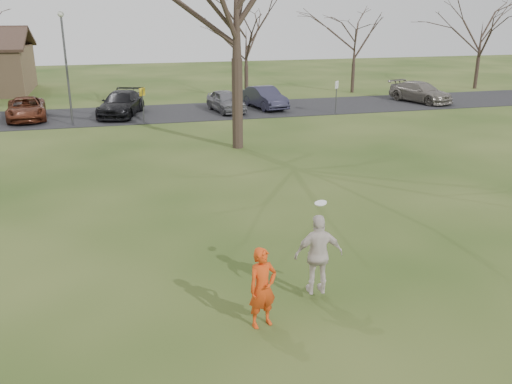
{
  "coord_description": "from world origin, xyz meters",
  "views": [
    {
      "loc": [
        -3.64,
        -9.79,
        6.33
      ],
      "look_at": [
        0.0,
        4.0,
        1.5
      ],
      "focal_mm": 37.92,
      "sensor_mm": 36.0,
      "label": 1
    }
  ],
  "objects_px": {
    "player_defender": "(263,288)",
    "car_7": "(421,92)",
    "car_2": "(26,109)",
    "car_4": "(226,101)",
    "car_5": "(265,98)",
    "catching_play": "(319,255)",
    "car_3": "(121,104)",
    "lamp_post": "(65,55)"
  },
  "relations": [
    {
      "from": "lamp_post",
      "to": "car_5",
      "type": "bearing_deg",
      "value": 11.86
    },
    {
      "from": "car_7",
      "to": "catching_play",
      "type": "distance_m",
      "value": 29.62
    },
    {
      "from": "car_4",
      "to": "car_7",
      "type": "distance_m",
      "value": 14.23
    },
    {
      "from": "car_3",
      "to": "catching_play",
      "type": "bearing_deg",
      "value": -64.47
    },
    {
      "from": "car_3",
      "to": "car_2",
      "type": "bearing_deg",
      "value": -164.17
    },
    {
      "from": "catching_play",
      "to": "car_5",
      "type": "bearing_deg",
      "value": 77.04
    },
    {
      "from": "car_4",
      "to": "car_2",
      "type": "bearing_deg",
      "value": 169.14
    },
    {
      "from": "car_2",
      "to": "car_4",
      "type": "bearing_deg",
      "value": -8.02
    },
    {
      "from": "car_2",
      "to": "car_5",
      "type": "distance_m",
      "value": 14.91
    },
    {
      "from": "player_defender",
      "to": "car_2",
      "type": "xyz_separation_m",
      "value": [
        -7.75,
        25.14,
        -0.19
      ]
    },
    {
      "from": "lamp_post",
      "to": "car_4",
      "type": "bearing_deg",
      "value": 11.88
    },
    {
      "from": "car_5",
      "to": "car_7",
      "type": "height_order",
      "value": "car_5"
    },
    {
      "from": "car_2",
      "to": "lamp_post",
      "type": "bearing_deg",
      "value": -47.42
    },
    {
      "from": "car_2",
      "to": "catching_play",
      "type": "distance_m",
      "value": 26.1
    },
    {
      "from": "car_3",
      "to": "lamp_post",
      "type": "distance_m",
      "value": 4.85
    },
    {
      "from": "car_7",
      "to": "catching_play",
      "type": "height_order",
      "value": "catching_play"
    },
    {
      "from": "car_2",
      "to": "car_4",
      "type": "distance_m",
      "value": 12.14
    },
    {
      "from": "car_2",
      "to": "car_4",
      "type": "relative_size",
      "value": 1.17
    },
    {
      "from": "player_defender",
      "to": "catching_play",
      "type": "relative_size",
      "value": 0.82
    },
    {
      "from": "car_4",
      "to": "lamp_post",
      "type": "bearing_deg",
      "value": -176.95
    },
    {
      "from": "car_4",
      "to": "car_5",
      "type": "bearing_deg",
      "value": 2.94
    },
    {
      "from": "car_4",
      "to": "lamp_post",
      "type": "xyz_separation_m",
      "value": [
        -9.41,
        -1.98,
        3.24
      ]
    },
    {
      "from": "car_2",
      "to": "car_7",
      "type": "relative_size",
      "value": 0.97
    },
    {
      "from": "car_2",
      "to": "car_3",
      "type": "xyz_separation_m",
      "value": [
        5.54,
        -0.1,
        0.08
      ]
    },
    {
      "from": "player_defender",
      "to": "car_7",
      "type": "height_order",
      "value": "player_defender"
    },
    {
      "from": "car_4",
      "to": "lamp_post",
      "type": "relative_size",
      "value": 0.64
    },
    {
      "from": "car_4",
      "to": "car_3",
      "type": "bearing_deg",
      "value": 168.27
    },
    {
      "from": "car_3",
      "to": "catching_play",
      "type": "height_order",
      "value": "catching_play"
    },
    {
      "from": "car_2",
      "to": "car_7",
      "type": "bearing_deg",
      "value": -6.45
    },
    {
      "from": "car_3",
      "to": "lamp_post",
      "type": "height_order",
      "value": "lamp_post"
    },
    {
      "from": "player_defender",
      "to": "car_5",
      "type": "height_order",
      "value": "player_defender"
    },
    {
      "from": "car_5",
      "to": "car_7",
      "type": "distance_m",
      "value": 11.45
    },
    {
      "from": "car_2",
      "to": "car_7",
      "type": "distance_m",
      "value": 26.36
    },
    {
      "from": "car_2",
      "to": "car_7",
      "type": "height_order",
      "value": "car_7"
    },
    {
      "from": "car_3",
      "to": "car_7",
      "type": "distance_m",
      "value": 20.82
    },
    {
      "from": "car_3",
      "to": "car_7",
      "type": "height_order",
      "value": "car_3"
    },
    {
      "from": "player_defender",
      "to": "car_3",
      "type": "height_order",
      "value": "player_defender"
    },
    {
      "from": "car_5",
      "to": "player_defender",
      "type": "bearing_deg",
      "value": -116.7
    },
    {
      "from": "car_2",
      "to": "catching_play",
      "type": "bearing_deg",
      "value": -75.2
    },
    {
      "from": "player_defender",
      "to": "car_2",
      "type": "height_order",
      "value": "player_defender"
    },
    {
      "from": "player_defender",
      "to": "car_7",
      "type": "bearing_deg",
      "value": 38.02
    },
    {
      "from": "car_2",
      "to": "player_defender",
      "type": "bearing_deg",
      "value": -78.85
    }
  ]
}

